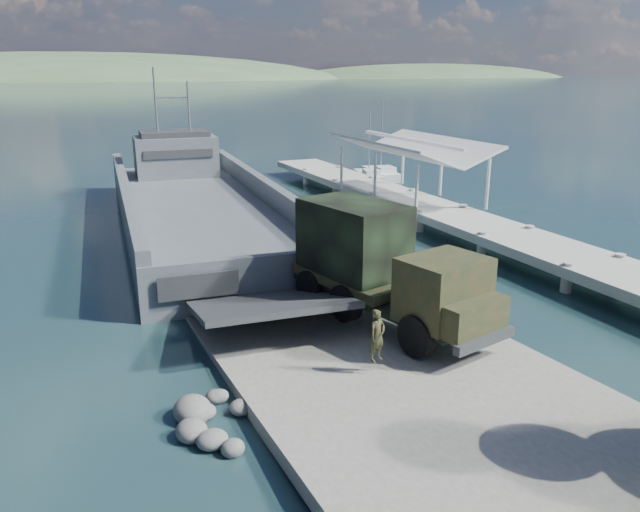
{
  "coord_description": "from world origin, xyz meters",
  "views": [
    {
      "loc": [
        -9.65,
        -15.61,
        9.72
      ],
      "look_at": [
        0.1,
        6.0,
        2.55
      ],
      "focal_mm": 35.0,
      "sensor_mm": 36.0,
      "label": 1
    }
  ],
  "objects_px": {
    "pier": "(418,196)",
    "landing_craft": "(198,214)",
    "military_truck": "(381,265)",
    "soldier": "(377,347)",
    "sailboat_near": "(369,177)",
    "sailboat_far": "(381,174)"
  },
  "relations": [
    {
      "from": "landing_craft",
      "to": "sailboat_far",
      "type": "distance_m",
      "value": 22.79
    },
    {
      "from": "pier",
      "to": "landing_craft",
      "type": "xyz_separation_m",
      "value": [
        -13.89,
        3.81,
        -0.73
      ]
    },
    {
      "from": "pier",
      "to": "sailboat_near",
      "type": "xyz_separation_m",
      "value": [
        4.29,
        14.57,
        -1.26
      ]
    },
    {
      "from": "pier",
      "to": "landing_craft",
      "type": "distance_m",
      "value": 14.42
    },
    {
      "from": "landing_craft",
      "to": "sailboat_far",
      "type": "xyz_separation_m",
      "value": [
        19.77,
        11.32,
        -0.48
      ]
    },
    {
      "from": "military_truck",
      "to": "sailboat_far",
      "type": "distance_m",
      "value": 34.73
    },
    {
      "from": "pier",
      "to": "landing_craft",
      "type": "relative_size",
      "value": 1.22
    },
    {
      "from": "landing_craft",
      "to": "sailboat_near",
      "type": "bearing_deg",
      "value": 35.67
    },
    {
      "from": "military_truck",
      "to": "soldier",
      "type": "bearing_deg",
      "value": -133.49
    },
    {
      "from": "soldier",
      "to": "military_truck",
      "type": "bearing_deg",
      "value": 40.32
    },
    {
      "from": "landing_craft",
      "to": "military_truck",
      "type": "xyz_separation_m",
      "value": [
        2.52,
        -18.74,
        1.74
      ]
    },
    {
      "from": "sailboat_near",
      "to": "soldier",
      "type": "bearing_deg",
      "value": -104.56
    },
    {
      "from": "pier",
      "to": "soldier",
      "type": "relative_size",
      "value": 25.95
    },
    {
      "from": "landing_craft",
      "to": "soldier",
      "type": "relative_size",
      "value": 21.34
    },
    {
      "from": "soldier",
      "to": "sailboat_near",
      "type": "distance_m",
      "value": 37.94
    },
    {
      "from": "military_truck",
      "to": "sailboat_near",
      "type": "distance_m",
      "value": 33.48
    },
    {
      "from": "soldier",
      "to": "sailboat_far",
      "type": "distance_m",
      "value": 39.21
    },
    {
      "from": "military_truck",
      "to": "sailboat_near",
      "type": "height_order",
      "value": "sailboat_near"
    },
    {
      "from": "military_truck",
      "to": "soldier",
      "type": "distance_m",
      "value": 4.71
    },
    {
      "from": "landing_craft",
      "to": "soldier",
      "type": "bearing_deg",
      "value": -84.42
    },
    {
      "from": "pier",
      "to": "military_truck",
      "type": "distance_m",
      "value": 18.8
    },
    {
      "from": "sailboat_far",
      "to": "pier",
      "type": "bearing_deg",
      "value": -102.92
    }
  ]
}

